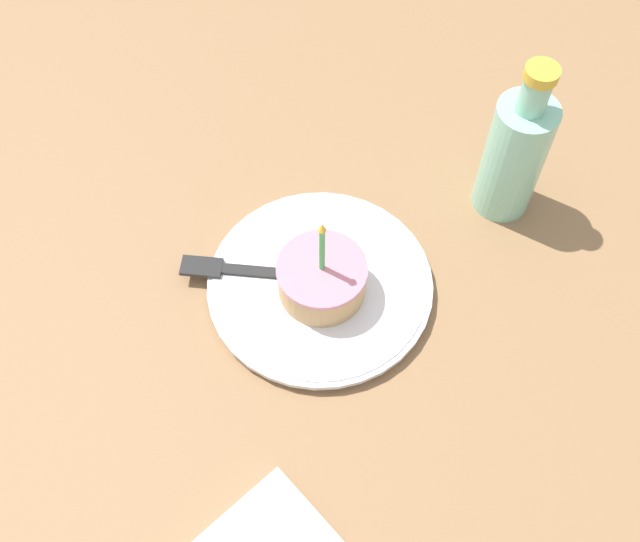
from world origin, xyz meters
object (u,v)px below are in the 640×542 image
plate (320,285)px  cake_slice (322,278)px  bottle (515,154)px  fork (255,271)px

plate → cake_slice: cake_slice is taller
bottle → cake_slice: bearing=-100.2°
plate → fork: fork is taller
cake_slice → fork: cake_slice is taller
cake_slice → fork: (-0.06, -0.04, -0.02)m
cake_slice → fork: 0.08m
plate → cake_slice: size_ratio=2.02×
plate → bottle: (0.05, 0.24, 0.07)m
fork → bottle: bottle is taller
plate → fork: (-0.06, -0.04, 0.01)m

